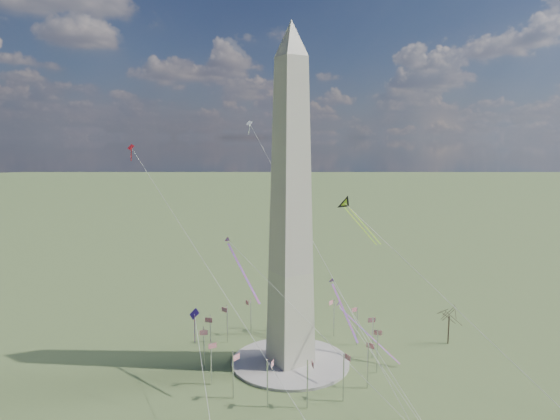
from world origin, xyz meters
TOP-DOWN VIEW (x-y plane):
  - ground at (0.00, 0.00)m, footprint 2000.00×2000.00m
  - plaza at (0.00, 0.00)m, footprint 36.00×36.00m
  - washington_monument at (0.00, 0.00)m, footprint 15.56×15.56m
  - flagpole_ring at (-0.00, -0.00)m, footprint 54.40×54.40m
  - tree_near at (53.06, -14.75)m, footprint 8.19×8.19m
  - kite_delta_black at (30.56, 12.22)m, footprint 6.81×18.07m
  - kite_diamond_purple at (-28.40, 5.62)m, footprint 1.82×3.32m
  - kite_streamer_left at (10.70, -10.52)m, footprint 5.84×19.01m
  - kite_streamer_mid at (-17.94, -1.27)m, footprint 1.94×20.61m
  - kite_streamer_right at (21.23, -6.46)m, footprint 9.54×20.97m
  - kite_small_red at (-38.11, 29.06)m, footprint 1.68×1.85m
  - kite_small_white at (6.88, 39.13)m, footprint 1.80×1.77m

SIDE VIEW (x-z plane):
  - ground at x=0.00m, z-range 0.00..0.00m
  - plaza at x=0.00m, z-range 0.00..0.80m
  - flagpole_ring at x=0.00m, z-range 0.77..13.77m
  - kite_streamer_right at x=21.23m, z-range 2.59..17.78m
  - tree_near at x=53.06m, z-range 3.05..17.38m
  - kite_diamond_purple at x=-28.40m, z-range 13.00..23.42m
  - kite_streamer_left at x=10.70m, z-range 13.88..27.14m
  - kite_streamer_mid at x=-17.94m, z-range 27.36..41.51m
  - kite_delta_black at x=30.56m, z-range 37.53..52.39m
  - washington_monument at x=0.00m, z-range -2.05..97.95m
  - kite_small_red at x=-38.11m, z-range 62.49..67.60m
  - kite_small_white at x=6.88m, z-range 70.45..75.60m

